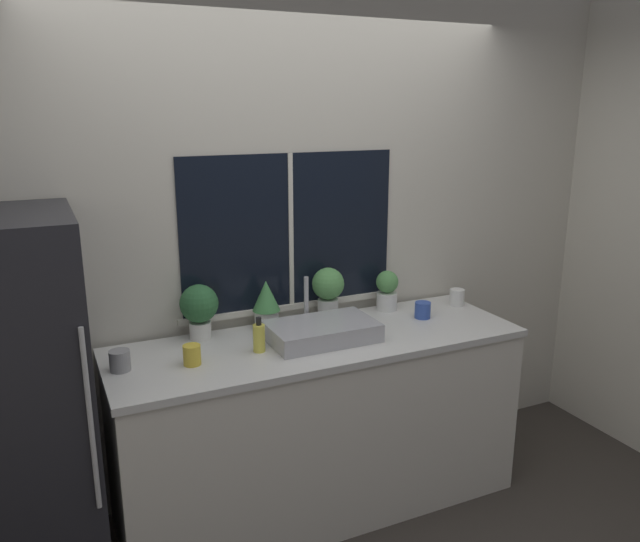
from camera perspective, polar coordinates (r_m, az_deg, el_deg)
The scene contains 15 objects.
ground_plane at distance 3.33m, azimuth 2.53°, elevation -23.31°, with size 14.00×14.00×0.00m, color #38332D.
wall_back at distance 3.35m, azimuth -2.93°, elevation 2.67°, with size 8.00×0.09×2.70m.
wall_right at distance 5.06m, azimuth 15.38°, elevation 6.33°, with size 0.06×7.00×2.70m.
counter at distance 3.32m, azimuth -0.06°, elevation -13.76°, with size 2.07×0.68×0.93m.
refrigerator at distance 2.92m, azimuth -26.70°, elevation -11.67°, with size 0.66×0.72×1.66m.
sink at distance 3.10m, azimuth 0.16°, elevation -5.49°, with size 0.53×0.37×0.28m.
potted_plant_far_left at distance 3.13m, azimuth -10.99°, elevation -3.25°, with size 0.19×0.19×0.28m.
potted_plant_center_left at distance 3.23m, azimuth -4.94°, elevation -2.94°, with size 0.14×0.14×0.26m.
potted_plant_center_right at distance 3.36m, azimuth 0.74°, elevation -1.66°, with size 0.17×0.17×0.28m.
potted_plant_far_right at distance 3.54m, azimuth 6.14°, elevation -1.69°, with size 0.13×0.13×0.23m.
soap_bottle at distance 2.96m, azimuth -5.60°, elevation -6.05°, with size 0.06×0.06×0.17m.
mug_white at distance 3.70m, azimuth 12.41°, elevation -2.37°, with size 0.08×0.08×0.10m.
mug_grey at distance 2.89m, azimuth -17.83°, elevation -7.80°, with size 0.09×0.09×0.09m.
mug_blue at distance 3.45m, azimuth 9.37°, elevation -3.55°, with size 0.09×0.09×0.09m.
mug_yellow at distance 2.87m, azimuth -11.63°, elevation -7.53°, with size 0.08×0.08×0.09m.
Camera 1 is at (-1.22, -2.31, 2.06)m, focal length 35.00 mm.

